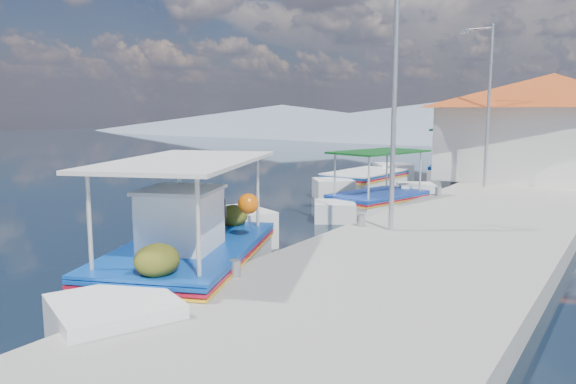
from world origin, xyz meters
The scene contains 10 objects.
ground centered at (0.00, 0.00, 0.00)m, with size 160.00×160.00×0.00m, color black.
quay centered at (5.90, 6.00, 0.25)m, with size 5.00×44.00×0.50m, color gray.
bollards centered at (3.80, 5.25, 0.65)m, with size 0.20×17.20×0.30m.
main_caique centered at (2.34, -2.51, 0.52)m, with size 4.43×7.65×2.72m.
caique_green_canopy centered at (2.23, 6.59, 0.34)m, with size 2.77×5.92×2.28m.
caique_blue_hull centered at (-0.20, 10.77, 0.34)m, with size 2.40×7.10×1.27m.
caique_far centered at (2.04, 16.51, 0.52)m, with size 3.41×7.85×2.81m.
harbor_building centered at (6.20, 15.00, 2.78)m, with size 10.49×10.49×4.40m.
lamp_post_near centered at (4.51, 2.00, 3.85)m, with size 1.21×0.14×6.00m.
lamp_post_far centered at (4.51, 11.00, 3.85)m, with size 1.21×0.14×6.00m.
Camera 1 is at (9.63, -10.17, 3.38)m, focal length 34.00 mm.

